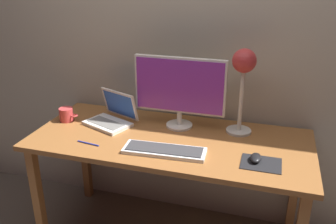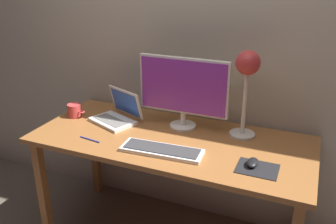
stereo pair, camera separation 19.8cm
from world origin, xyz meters
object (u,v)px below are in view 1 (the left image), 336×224
(desk_lamp, at_px, (243,72))
(mouse, at_px, (256,158))
(coffee_mug, at_px, (67,115))
(pen, at_px, (88,143))
(monitor, at_px, (180,88))
(laptop, at_px, (113,114))
(keyboard_main, at_px, (164,150))

(desk_lamp, xyz_separation_m, mouse, (0.12, -0.33, -0.35))
(coffee_mug, height_order, pen, coffee_mug)
(mouse, height_order, coffee_mug, coffee_mug)
(monitor, relative_size, desk_lamp, 1.10)
(monitor, bearing_deg, desk_lamp, 3.91)
(monitor, relative_size, laptop, 1.61)
(keyboard_main, distance_m, coffee_mug, 0.75)
(desk_lamp, distance_m, coffee_mug, 1.13)
(pen, bearing_deg, mouse, 4.54)
(monitor, distance_m, coffee_mug, 0.75)
(pen, bearing_deg, keyboard_main, 3.74)
(laptop, bearing_deg, coffee_mug, -169.05)
(desk_lamp, distance_m, pen, 0.95)
(mouse, relative_size, coffee_mug, 0.78)
(laptop, bearing_deg, keyboard_main, -33.65)
(keyboard_main, bearing_deg, pen, -176.26)
(desk_lamp, bearing_deg, keyboard_main, -133.42)
(laptop, bearing_deg, desk_lamp, 6.56)
(laptop, distance_m, desk_lamp, 0.84)
(coffee_mug, bearing_deg, monitor, 9.75)
(desk_lamp, distance_m, mouse, 0.49)
(desk_lamp, xyz_separation_m, pen, (-0.78, -0.40, -0.37))
(laptop, distance_m, coffee_mug, 0.30)
(keyboard_main, relative_size, coffee_mug, 3.65)
(keyboard_main, bearing_deg, coffee_mug, 162.78)
(keyboard_main, relative_size, mouse, 4.67)
(monitor, bearing_deg, coffee_mug, -170.25)
(monitor, height_order, laptop, monitor)
(coffee_mug, bearing_deg, desk_lamp, 7.80)
(keyboard_main, height_order, desk_lamp, desk_lamp)
(keyboard_main, distance_m, laptop, 0.51)
(monitor, height_order, mouse, monitor)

